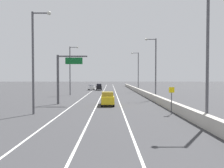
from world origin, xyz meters
TOP-DOWN VIEW (x-y plane):
  - ground_plane at (0.00, 64.00)m, footprint 320.00×320.00m
  - lane_stripe_left at (-5.50, 55.00)m, footprint 0.16×130.00m
  - lane_stripe_center at (-2.00, 55.00)m, footprint 0.16×130.00m
  - lane_stripe_right at (1.50, 55.00)m, footprint 0.16×130.00m
  - jersey_barrier_right at (7.60, 40.00)m, footprint 0.60×120.00m
  - overhead_sign_gantry at (-7.26, 27.64)m, footprint 4.68×0.36m
  - speed_advisory_sign at (6.70, 18.21)m, footprint 0.60×0.11m
  - lamp_post_right_near at (7.79, 12.55)m, footprint 2.14×0.44m
  - lamp_post_right_second at (8.17, 34.37)m, footprint 2.14×0.44m
  - lamp_post_right_third at (7.82, 56.19)m, footprint 2.14×0.44m
  - lamp_post_left_near at (-8.28, 18.55)m, footprint 2.14×0.44m
  - lamp_post_left_mid at (-9.11, 44.73)m, footprint 2.14×0.44m
  - car_black_0 at (-3.60, 64.11)m, footprint 1.91×4.06m
  - car_white_1 at (-6.23, 66.04)m, footprint 1.90×4.14m
  - car_yellow_2 at (-0.42, 26.08)m, footprint 2.03×4.53m

SIDE VIEW (x-z plane):
  - ground_plane at x=0.00m, z-range 0.00..0.00m
  - lane_stripe_left at x=-5.50m, z-range 0.00..0.00m
  - lane_stripe_center at x=-2.00m, z-range 0.00..0.00m
  - lane_stripe_right at x=1.50m, z-range 0.00..0.00m
  - jersey_barrier_right at x=7.60m, z-range 0.00..1.10m
  - car_white_1 at x=-6.23m, z-range 0.00..1.89m
  - car_yellow_2 at x=-0.42m, z-range 0.00..1.99m
  - car_black_0 at x=-3.60m, z-range -0.01..2.10m
  - speed_advisory_sign at x=6.70m, z-range 0.26..3.26m
  - overhead_sign_gantry at x=-7.26m, z-range 0.98..8.48m
  - lamp_post_right_near at x=7.79m, z-range 0.77..12.08m
  - lamp_post_right_second at x=8.17m, z-range 0.77..12.08m
  - lamp_post_right_third at x=7.82m, z-range 0.77..12.08m
  - lamp_post_left_near at x=-8.28m, z-range 0.77..12.08m
  - lamp_post_left_mid at x=-9.11m, z-range 0.77..12.08m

